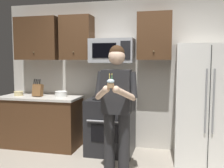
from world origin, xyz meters
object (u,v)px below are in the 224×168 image
object	(u,v)px
microwave	(112,51)
bowl_small_colored	(19,93)
bowl_large_white	(61,94)
oven_range	(111,126)
refrigerator	(206,104)
person	(116,103)
knife_block	(38,90)
cupcake	(111,83)

from	to	relation	value
microwave	bowl_small_colored	bearing A→B (deg)	-175.95
microwave	bowl_large_white	xyz separation A→B (m)	(-0.90, -0.10, -0.75)
bowl_large_white	bowl_small_colored	distance (m)	0.83
oven_range	refrigerator	size ratio (longest dim) A/B	0.52
person	knife_block	bearing A→B (deg)	153.61
bowl_small_colored	bowl_large_white	bearing A→B (deg)	1.34
bowl_small_colored	person	distance (m)	2.17
bowl_large_white	bowl_small_colored	world-z (taller)	bowl_large_white
cupcake	refrigerator	bearing A→B (deg)	42.31
person	cupcake	xyz separation A→B (m)	(0.00, -0.33, 0.30)
knife_block	bowl_small_colored	distance (m)	0.41
refrigerator	bowl_large_white	bearing A→B (deg)	178.67
knife_block	person	bearing A→B (deg)	-26.39
person	refrigerator	bearing A→B (deg)	32.68
oven_range	cupcake	xyz separation A→B (m)	(0.28, -1.15, 0.83)
person	cupcake	distance (m)	0.44
knife_block	cupcake	xyz separation A→B (m)	(1.60, -1.12, 0.26)
refrigerator	cupcake	size ratio (longest dim) A/B	10.35
oven_range	refrigerator	bearing A→B (deg)	-1.50
knife_block	cupcake	distance (m)	1.97
bowl_large_white	knife_block	bearing A→B (deg)	-173.83
bowl_small_colored	cupcake	bearing A→B (deg)	-29.85
microwave	bowl_large_white	bearing A→B (deg)	-173.48
oven_range	bowl_large_white	world-z (taller)	bowl_large_white
oven_range	refrigerator	distance (m)	1.56
bowl_small_colored	oven_range	bearing A→B (deg)	0.10
microwave	bowl_small_colored	distance (m)	1.89
refrigerator	knife_block	bearing A→B (deg)	179.80
person	cupcake	world-z (taller)	person
microwave	knife_block	size ratio (longest dim) A/B	2.31
refrigerator	knife_block	distance (m)	2.83
refrigerator	person	distance (m)	1.46
microwave	knife_block	xyz separation A→B (m)	(-1.32, -0.15, -0.69)
refrigerator	knife_block	xyz separation A→B (m)	(-2.82, 0.01, 0.13)
microwave	person	distance (m)	1.22
knife_block	refrigerator	bearing A→B (deg)	-0.20
bowl_large_white	person	size ratio (longest dim) A/B	0.12
microwave	knife_block	distance (m)	1.50
bowl_large_white	person	xyz separation A→B (m)	(1.18, -0.84, 0.02)
refrigerator	bowl_large_white	size ratio (longest dim) A/B	8.28
bowl_small_colored	knife_block	bearing A→B (deg)	-3.77
oven_range	cupcake	world-z (taller)	cupcake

